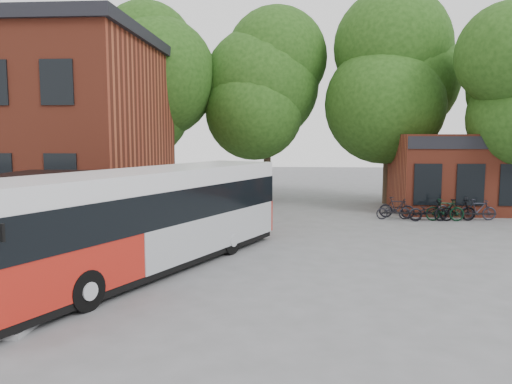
# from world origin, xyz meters

# --- Properties ---
(ground) EXTENTS (100.00, 100.00, 0.00)m
(ground) POSITION_xyz_m (0.00, 0.00, 0.00)
(ground) COLOR #5F5F61
(bus_shelter) EXTENTS (3.60, 7.00, 2.90)m
(bus_shelter) POSITION_xyz_m (-4.50, -1.00, 1.45)
(bus_shelter) COLOR black
(bus_shelter) RESTS_ON ground
(bike_rail) EXTENTS (5.20, 0.10, 0.38)m
(bike_rail) POSITION_xyz_m (9.28, 10.00, 0.19)
(bike_rail) COLOR black
(bike_rail) RESTS_ON ground
(tree_0) EXTENTS (7.92, 7.92, 11.00)m
(tree_0) POSITION_xyz_m (-6.00, 16.00, 5.50)
(tree_0) COLOR #1C4011
(tree_0) RESTS_ON ground
(tree_1) EXTENTS (7.92, 7.92, 10.40)m
(tree_1) POSITION_xyz_m (1.00, 17.00, 5.20)
(tree_1) COLOR #1C4011
(tree_1) RESTS_ON ground
(tree_2) EXTENTS (7.92, 7.92, 11.00)m
(tree_2) POSITION_xyz_m (8.00, 16.00, 5.50)
(tree_2) COLOR #1C4011
(tree_2) RESTS_ON ground
(tree_3) EXTENTS (7.04, 7.04, 9.28)m
(tree_3) POSITION_xyz_m (13.00, 12.00, 4.64)
(tree_3) COLOR #1C4011
(tree_3) RESTS_ON ground
(city_bus) EXTENTS (7.07, 11.57, 2.95)m
(city_bus) POSITION_xyz_m (-1.71, 0.68, 1.47)
(city_bus) COLOR red
(city_bus) RESTS_ON ground
(bicycle_0) EXTENTS (1.67, 0.73, 0.85)m
(bicycle_0) POSITION_xyz_m (7.29, 10.33, 0.43)
(bicycle_0) COLOR black
(bicycle_0) RESTS_ON ground
(bicycle_1) EXTENTS (1.73, 0.95, 1.00)m
(bicycle_1) POSITION_xyz_m (7.51, 10.67, 0.50)
(bicycle_1) COLOR black
(bicycle_1) RESTS_ON ground
(bicycle_2) EXTENTS (1.87, 0.89, 0.94)m
(bicycle_2) POSITION_xyz_m (8.78, 9.85, 0.47)
(bicycle_2) COLOR black
(bicycle_2) RESTS_ON ground
(bicycle_3) EXTENTS (1.75, 0.58, 1.04)m
(bicycle_3) POSITION_xyz_m (9.56, 9.97, 0.52)
(bicycle_3) COLOR black
(bicycle_3) RESTS_ON ground
(bicycle_4) EXTENTS (1.71, 0.64, 0.89)m
(bicycle_4) POSITION_xyz_m (8.83, 10.14, 0.44)
(bicycle_4) COLOR #22232A
(bicycle_4) RESTS_ON ground
(bicycle_5) EXTENTS (1.76, 0.74, 1.03)m
(bicycle_5) POSITION_xyz_m (10.16, 10.02, 0.51)
(bicycle_5) COLOR black
(bicycle_5) RESTS_ON ground
(bicycle_6) EXTENTS (2.01, 1.31, 1.00)m
(bicycle_6) POSITION_xyz_m (10.24, 10.95, 0.50)
(bicycle_6) COLOR #25252C
(bicycle_6) RESTS_ON ground
(bicycle_7) EXTENTS (1.64, 0.47, 0.99)m
(bicycle_7) POSITION_xyz_m (11.18, 10.33, 0.49)
(bicycle_7) COLOR #22232D
(bicycle_7) RESTS_ON ground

